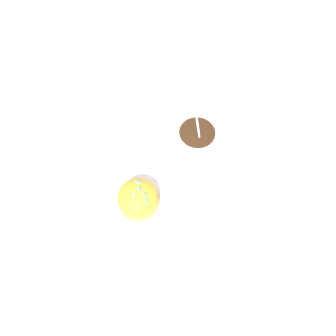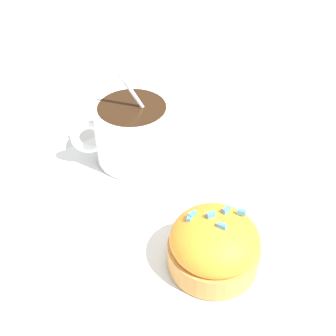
% 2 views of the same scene
% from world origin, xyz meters
% --- Properties ---
extents(ground_plane, '(3.00, 3.00, 0.00)m').
position_xyz_m(ground_plane, '(0.00, 0.00, 0.00)').
color(ground_plane, silver).
extents(paper_napkin, '(0.28, 0.27, 0.00)m').
position_xyz_m(paper_napkin, '(0.00, 0.00, 0.00)').
color(paper_napkin, white).
rests_on(paper_napkin, ground_plane).
extents(coffee_cup, '(0.08, 0.10, 0.11)m').
position_xyz_m(coffee_cup, '(-0.08, 0.01, 0.04)').
color(coffee_cup, white).
rests_on(coffee_cup, paper_napkin).
extents(frosted_pastry, '(0.08, 0.08, 0.05)m').
position_xyz_m(frosted_pastry, '(0.08, 0.00, 0.03)').
color(frosted_pastry, '#D19347').
rests_on(frosted_pastry, paper_napkin).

